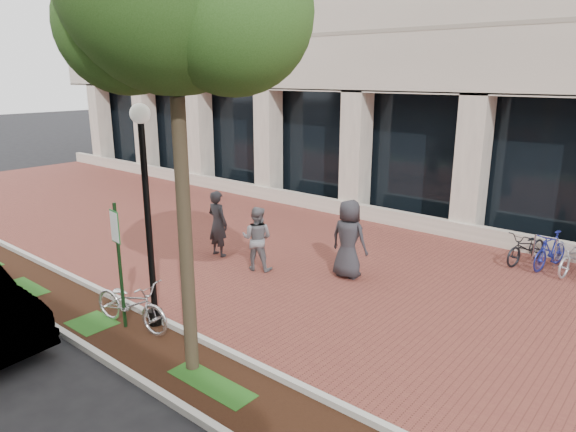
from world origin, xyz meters
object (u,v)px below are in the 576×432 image
Objects in this scene: parking_sign at (118,250)px; pedestrian_right at (349,239)px; lamppost at (147,206)px; pedestrian_left at (218,224)px; pedestrian_mid at (257,239)px; locked_bicycle at (131,303)px.

parking_sign is 5.32m from pedestrian_right.
pedestrian_right is at bearing 77.20° from parking_sign.
parking_sign is 1.01m from lamppost.
pedestrian_mid is at bearing 178.38° from pedestrian_left.
pedestrian_right reaches higher than locked_bicycle.
lamppost is 2.37× the size of pedestrian_left.
locked_bicycle is 0.99× the size of pedestrian_right.
lamppost reaches higher than pedestrian_right.
parking_sign reaches higher than locked_bicycle.
pedestrian_left is at bearing -26.42° from pedestrian_mid.
pedestrian_left is at bearing 13.39° from pedestrian_right.
parking_sign reaches higher than pedestrian_right.
pedestrian_right is (2.01, 1.04, 0.14)m from pedestrian_mid.
lamppost is at bearing 121.02° from pedestrian_left.
parking_sign is 1.32× the size of locked_bicycle.
locked_bicycle is (-0.24, -0.35, -1.90)m from lamppost.
parking_sign is 0.59× the size of lamppost.
pedestrian_right is at bearing -163.20° from pedestrian_left.
lamppost is 2.22× the size of pedestrian_right.
pedestrian_right is at bearing 71.07° from lamppost.
pedestrian_left is 1.51m from pedestrian_mid.
pedestrian_mid reaches higher than locked_bicycle.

